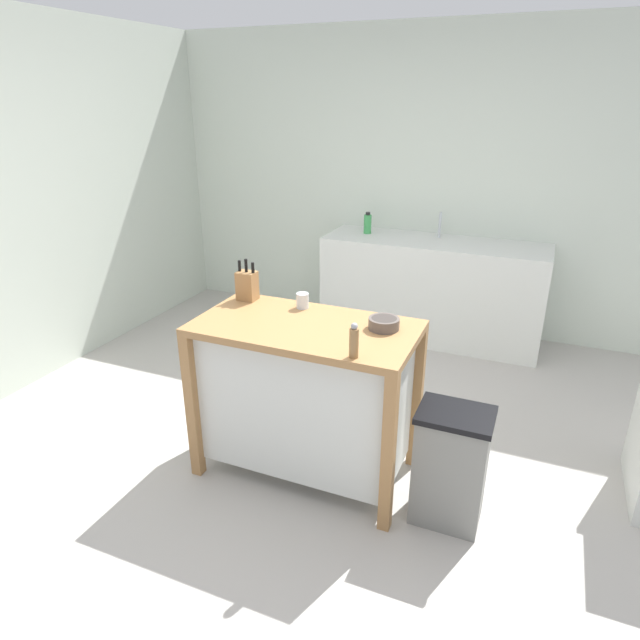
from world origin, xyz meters
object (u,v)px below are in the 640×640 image
object	(u,v)px
bowl_ceramic_wide	(384,323)
bottle_hand_soap	(368,224)
pepper_grinder	(354,341)
trash_bin	(450,466)
sink_faucet	(440,225)
drinking_cup	(302,301)
kitchen_island	(306,392)
knife_block	(247,285)

from	to	relation	value
bowl_ceramic_wide	bottle_hand_soap	bearing A→B (deg)	110.42
pepper_grinder	trash_bin	bearing A→B (deg)	20.60
trash_bin	sink_faucet	xyz separation A→B (m)	(-0.59, 2.39, 0.67)
pepper_grinder	bottle_hand_soap	world-z (taller)	pepper_grinder
drinking_cup	sink_faucet	xyz separation A→B (m)	(0.35, 2.08, 0.03)
bowl_ceramic_wide	kitchen_island	bearing A→B (deg)	-164.70
drinking_cup	bottle_hand_soap	size ratio (longest dim) A/B	0.46
kitchen_island	knife_block	xyz separation A→B (m)	(-0.47, 0.22, 0.49)
bowl_ceramic_wide	pepper_grinder	distance (m)	0.38
bottle_hand_soap	knife_block	bearing A→B (deg)	-92.44
sink_faucet	bowl_ceramic_wide	bearing A→B (deg)	-85.90
kitchen_island	bowl_ceramic_wide	size ratio (longest dim) A/B	7.34
knife_block	sink_faucet	size ratio (longest dim) A/B	1.12
bowl_ceramic_wide	bottle_hand_soap	size ratio (longest dim) A/B	0.85
knife_block	bowl_ceramic_wide	world-z (taller)	knife_block
bottle_hand_soap	trash_bin	bearing A→B (deg)	-62.10
sink_faucet	pepper_grinder	bearing A→B (deg)	-87.22
pepper_grinder	bottle_hand_soap	size ratio (longest dim) A/B	0.90
knife_block	bottle_hand_soap	world-z (taller)	knife_block
knife_block	bowl_ceramic_wide	xyz separation A→B (m)	(0.86, -0.11, -0.06)
pepper_grinder	trash_bin	world-z (taller)	pepper_grinder
kitchen_island	sink_faucet	world-z (taller)	sink_faucet
drinking_cup	sink_faucet	size ratio (longest dim) A/B	0.39
pepper_grinder	bottle_hand_soap	xyz separation A→B (m)	(-0.75, 2.47, -0.03)
bowl_ceramic_wide	pepper_grinder	size ratio (longest dim) A/B	0.94
knife_block	sink_faucet	bearing A→B (deg)	71.26
bowl_ceramic_wide	sink_faucet	xyz separation A→B (m)	(-0.16, 2.19, 0.05)
pepper_grinder	sink_faucet	xyz separation A→B (m)	(-0.12, 2.56, -0.00)
knife_block	drinking_cup	xyz separation A→B (m)	(0.35, 0.00, -0.05)
knife_block	bottle_hand_soap	bearing A→B (deg)	87.56
pepper_grinder	trash_bin	distance (m)	0.84
knife_block	drinking_cup	distance (m)	0.36
drinking_cup	pepper_grinder	world-z (taller)	pepper_grinder
pepper_grinder	sink_faucet	distance (m)	2.57
bowl_ceramic_wide	trash_bin	size ratio (longest dim) A/B	0.25
drinking_cup	kitchen_island	bearing A→B (deg)	-62.18
kitchen_island	drinking_cup	size ratio (longest dim) A/B	13.60
knife_block	drinking_cup	world-z (taller)	knife_block
knife_block	sink_faucet	xyz separation A→B (m)	(0.71, 2.09, -0.01)
trash_bin	sink_faucet	size ratio (longest dim) A/B	2.86
drinking_cup	sink_faucet	bearing A→B (deg)	80.38
knife_block	bowl_ceramic_wide	distance (m)	0.87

